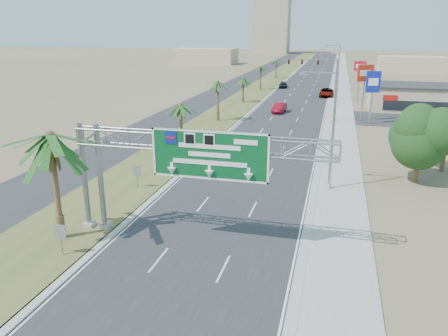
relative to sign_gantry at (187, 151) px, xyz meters
name	(u,v)px	position (x,y,z in m)	size (l,w,h in m)	color
road	(310,80)	(1.06, 100.07, -6.05)	(12.00, 300.00, 0.02)	#28282B
sidewalk_right	(341,80)	(9.56, 100.07, -6.01)	(4.00, 300.00, 0.10)	#9E9B93
median_grass	(274,78)	(-8.94, 100.07, -6.00)	(7.00, 300.00, 0.12)	#535F2A
opposing_road	(249,78)	(-15.94, 100.07, -6.05)	(8.00, 300.00, 0.02)	#28282B
sign_gantry	(187,151)	(0.00, 0.00, 0.00)	(16.75, 1.24, 7.50)	gray
palm_near	(50,136)	(-8.14, -1.93, 0.87)	(5.70, 5.70, 8.35)	brown
palm_row_b	(181,106)	(-8.44, 22.07, -1.16)	(3.99, 3.99, 5.95)	brown
palm_row_c	(218,83)	(-8.44, 38.07, -0.39)	(3.99, 3.99, 6.75)	brown
palm_row_d	(243,79)	(-8.44, 56.07, -1.64)	(3.99, 3.99, 5.45)	brown
palm_row_e	(261,67)	(-8.44, 75.07, -0.97)	(3.99, 3.99, 6.15)	brown
palm_row_f	(276,62)	(-8.44, 100.07, -1.35)	(3.99, 3.99, 5.75)	brown
streetlight_near	(330,136)	(8.36, 12.07, -1.36)	(3.27, 0.44, 10.00)	gray
streetlight_mid	(335,90)	(8.36, 42.07, -1.36)	(3.27, 0.44, 10.00)	gray
streetlight_far	(337,69)	(8.36, 78.07, -1.36)	(3.27, 0.44, 10.00)	gray
signal_mast	(325,75)	(6.23, 62.05, -1.21)	(10.28, 0.71, 8.00)	gray
store_building	(424,98)	(23.06, 56.07, -4.06)	(18.00, 10.00, 4.00)	tan
oak_near	(421,133)	(16.06, 16.07, -1.53)	(4.50, 4.50, 6.80)	brown
oak_far	(447,133)	(19.06, 20.07, -2.24)	(3.50, 3.50, 5.60)	brown
median_signback_a	(61,234)	(-6.74, -3.93, -4.61)	(0.75, 0.08, 2.08)	gray
median_signback_b	(137,173)	(-7.44, 8.07, -4.61)	(0.75, 0.08, 2.08)	gray
tower_distant	(272,22)	(-30.94, 240.07, 11.44)	(20.00, 16.00, 35.00)	tan
building_distant_left	(206,56)	(-43.94, 150.07, -3.06)	(24.00, 14.00, 6.00)	tan
building_distant_right	(411,64)	(31.06, 130.07, -3.56)	(20.00, 12.00, 5.00)	tan
car_left_lane	(197,160)	(-4.44, 15.54, -5.39)	(1.58, 3.94, 1.34)	black
car_mid_lane	(279,108)	(-0.44, 47.65, -5.28)	(1.64, 4.71, 1.55)	maroon
car_right_lane	(327,93)	(6.56, 68.13, -5.24)	(2.72, 5.90, 1.64)	gray
car_far	(283,85)	(-3.89, 80.21, -5.42)	(1.79, 4.40, 1.28)	black
pole_sign_red_near	(365,76)	(12.42, 43.30, 0.61)	(2.32, 1.24, 8.53)	gray
pole_sign_blue	(373,84)	(13.50, 41.36, -0.27)	(2.01, 0.82, 7.81)	gray
pole_sign_red_far	(360,69)	(12.42, 61.44, 0.14)	(2.22, 0.59, 7.87)	gray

